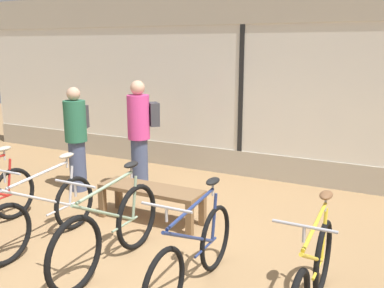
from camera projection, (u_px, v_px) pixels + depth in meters
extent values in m
plane|color=#99754C|center=(127.00, 257.00, 4.67)|extent=(24.00, 24.00, 0.00)
cube|color=#B2A893|center=(240.00, 163.00, 7.58)|extent=(12.00, 0.08, 0.45)
cube|color=silver|center=(242.00, 89.00, 7.29)|extent=(12.00, 0.04, 2.15)
cube|color=#B2A893|center=(244.00, 5.00, 6.98)|extent=(12.00, 0.08, 0.60)
cube|color=black|center=(241.00, 90.00, 7.27)|extent=(0.08, 0.02, 2.15)
torus|color=black|center=(13.00, 194.00, 5.65)|extent=(0.06, 0.69, 0.69)
cylinder|color=red|center=(9.00, 177.00, 5.56)|extent=(0.03, 0.11, 0.49)
cylinder|color=#B2B2B7|center=(4.00, 155.00, 5.46)|extent=(0.02, 0.02, 0.14)
ellipsoid|color=#B2A893|center=(4.00, 149.00, 5.44)|extent=(0.11, 0.22, 0.06)
torus|color=black|center=(74.00, 203.00, 5.34)|extent=(0.06, 0.67, 0.67)
torus|color=black|center=(6.00, 234.00, 4.45)|extent=(0.06, 0.67, 0.67)
cylinder|color=#BCBCC1|center=(39.00, 199.00, 4.81)|extent=(0.03, 0.97, 0.51)
cylinder|color=#BCBCC1|center=(71.00, 186.00, 5.26)|extent=(0.03, 0.11, 0.49)
cylinder|color=#BCBCC1|center=(39.00, 174.00, 4.77)|extent=(0.03, 0.89, 0.10)
cylinder|color=#BCBCC1|center=(61.00, 209.00, 5.14)|extent=(0.03, 0.47, 0.03)
cylinder|color=#B2B2B7|center=(67.00, 162.00, 5.15)|extent=(0.02, 0.02, 0.14)
ellipsoid|color=#B2A893|center=(67.00, 156.00, 5.13)|extent=(0.11, 0.22, 0.06)
cylinder|color=#B2B2B7|center=(5.00, 177.00, 4.36)|extent=(0.02, 0.02, 0.12)
cylinder|color=#ADADB2|center=(4.00, 171.00, 4.35)|extent=(0.46, 0.02, 0.02)
torus|color=black|center=(137.00, 217.00, 4.82)|extent=(0.06, 0.75, 0.75)
torus|color=black|center=(75.00, 255.00, 3.94)|extent=(0.06, 0.75, 0.75)
cylinder|color=gray|center=(106.00, 213.00, 4.29)|extent=(0.03, 0.95, 0.51)
cylinder|color=gray|center=(134.00, 198.00, 4.73)|extent=(0.03, 0.11, 0.49)
cylinder|color=gray|center=(106.00, 186.00, 4.26)|extent=(0.03, 0.87, 0.10)
cylinder|color=gray|center=(125.00, 224.00, 4.62)|extent=(0.03, 0.46, 0.03)
cylinder|color=#B2B2B7|center=(131.00, 172.00, 4.63)|extent=(0.02, 0.02, 0.14)
ellipsoid|color=black|center=(131.00, 165.00, 4.61)|extent=(0.11, 0.22, 0.06)
cylinder|color=#B2B2B7|center=(75.00, 190.00, 3.86)|extent=(0.02, 0.02, 0.12)
cylinder|color=#ADADB2|center=(75.00, 184.00, 3.84)|extent=(0.46, 0.02, 0.02)
torus|color=black|center=(215.00, 238.00, 4.37)|extent=(0.05, 0.67, 0.67)
torus|color=black|center=(164.00, 287.00, 3.48)|extent=(0.05, 0.67, 0.67)
cylinder|color=navy|center=(191.00, 237.00, 3.83)|extent=(0.03, 0.97, 0.51)
cylinder|color=navy|center=(214.00, 217.00, 4.28)|extent=(0.03, 0.11, 0.49)
cylinder|color=navy|center=(192.00, 207.00, 3.80)|extent=(0.03, 0.89, 0.10)
cylinder|color=navy|center=(206.00, 247.00, 4.17)|extent=(0.03, 0.47, 0.03)
cylinder|color=#B2B2B7|center=(213.00, 189.00, 4.18)|extent=(0.02, 0.02, 0.14)
ellipsoid|color=black|center=(213.00, 181.00, 4.16)|extent=(0.11, 0.22, 0.06)
cylinder|color=#B2B2B7|center=(167.00, 215.00, 3.39)|extent=(0.02, 0.02, 0.12)
cylinder|color=#ADADB2|center=(166.00, 207.00, 3.38)|extent=(0.46, 0.02, 0.02)
torus|color=black|center=(323.00, 257.00, 3.97)|extent=(0.05, 0.69, 0.69)
cylinder|color=gold|center=(312.00, 258.00, 3.45)|extent=(0.03, 0.93, 0.51)
cylinder|color=gold|center=(324.00, 234.00, 3.88)|extent=(0.03, 0.11, 0.49)
cylinder|color=gold|center=(315.00, 225.00, 3.41)|extent=(0.03, 0.85, 0.10)
cylinder|color=gold|center=(318.00, 267.00, 3.77)|extent=(0.03, 0.45, 0.03)
cylinder|color=#B2B2B7|center=(325.00, 204.00, 3.78)|extent=(0.02, 0.02, 0.14)
ellipsoid|color=brown|center=(326.00, 195.00, 3.76)|extent=(0.11, 0.22, 0.06)
cylinder|color=#B2B2B7|center=(304.00, 234.00, 3.02)|extent=(0.02, 0.02, 0.12)
cylinder|color=#ADADB2|center=(304.00, 226.00, 3.01)|extent=(0.46, 0.02, 0.02)
cube|color=brown|center=(151.00, 189.00, 5.55)|extent=(1.40, 0.44, 0.05)
cube|color=brown|center=(102.00, 202.00, 5.74)|extent=(0.08, 0.08, 0.41)
cube|color=brown|center=(190.00, 220.00, 5.15)|extent=(0.08, 0.08, 0.41)
cube|color=brown|center=(119.00, 194.00, 6.05)|extent=(0.08, 0.08, 0.41)
cube|color=brown|center=(203.00, 210.00, 5.46)|extent=(0.08, 0.08, 0.41)
cylinder|color=#424C6B|center=(78.00, 166.00, 6.75)|extent=(0.34, 0.34, 0.80)
cylinder|color=#286647|center=(75.00, 121.00, 6.59)|extent=(0.44, 0.44, 0.63)
sphere|color=tan|center=(73.00, 94.00, 6.50)|extent=(0.21, 0.21, 0.21)
cube|color=#38383D|center=(80.00, 117.00, 6.82)|extent=(0.27, 0.22, 0.36)
cylinder|color=#424C6B|center=(140.00, 165.00, 6.70)|extent=(0.37, 0.37, 0.85)
cylinder|color=#D13D84|center=(138.00, 117.00, 6.53)|extent=(0.48, 0.48, 0.67)
sphere|color=tan|center=(138.00, 88.00, 6.43)|extent=(0.22, 0.22, 0.22)
cube|color=#38383D|center=(154.00, 114.00, 6.59)|extent=(0.27, 0.27, 0.36)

